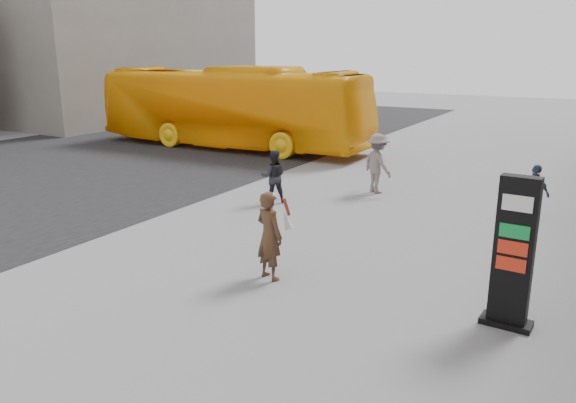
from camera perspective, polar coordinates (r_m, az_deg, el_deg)
The scene contains 9 objects.
ground at distance 10.70m, azimuth -3.22°, elevation -9.08°, with size 100.00×100.00×0.00m, color #9E9EA3.
road at distance 23.02m, azimuth -23.95°, elevation 2.87°, with size 16.00×60.00×0.01m, color black.
bg_building_far at distance 40.69m, azimuth -16.79°, elevation 15.42°, with size 10.00×18.00×10.00m, color gray.
info_pylon at distance 9.66m, azimuth 21.94°, elevation -4.91°, with size 0.82×0.44×2.52m.
woman at distance 10.95m, azimuth -1.87°, elevation -3.36°, with size 0.80×0.76×1.78m.
bus at distance 26.15m, azimuth -5.75°, elevation 9.50°, with size 3.09×13.21×3.68m, color #FFB40E.
pedestrian_a at distance 16.55m, azimuth -1.49°, elevation 2.56°, with size 0.76×0.59×1.56m, color #222327.
pedestrian_b at distance 17.86m, azimuth 9.09°, elevation 3.84°, with size 1.21×0.70×1.88m, color slate.
pedestrian_c at distance 16.15m, azimuth 23.77°, elevation 0.83°, with size 0.88×0.37×1.50m, color #334454.
Camera 1 is at (5.40, -8.13, 4.39)m, focal length 35.00 mm.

